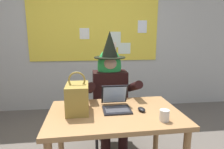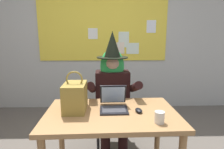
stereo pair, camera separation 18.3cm
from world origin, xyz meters
The scene contains 8 objects.
wall_back_bulletin centered at (0.00, 2.08, 1.44)m, with size 5.62×2.24×2.85m.
desk_main centered at (0.11, 0.04, 0.63)m, with size 1.23×0.80×0.73m.
chair_at_desk centered at (0.15, 0.78, 0.51)m, with size 0.45×0.45×0.91m.
person_costumed centered at (0.14, 0.66, 0.80)m, with size 0.60×0.66×1.47m.
laptop centered at (0.14, 0.12, 0.78)m, with size 0.27×0.31×0.22m.
computer_mouse centered at (0.37, 0.03, 0.74)m, with size 0.06×0.10×0.03m, color black.
handbag centered at (-0.22, 0.09, 0.86)m, with size 0.20×0.30×0.38m.
coffee_mug centered at (0.50, -0.20, 0.77)m, with size 0.08×0.08×0.10m, color silver.
Camera 2 is at (0.08, -1.61, 1.42)m, focal length 30.50 mm.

